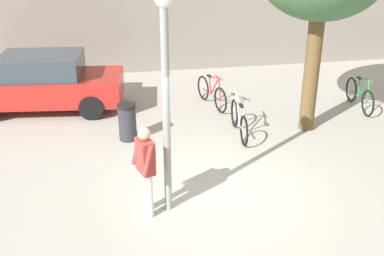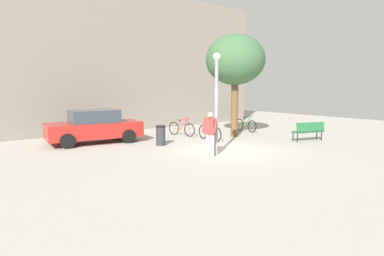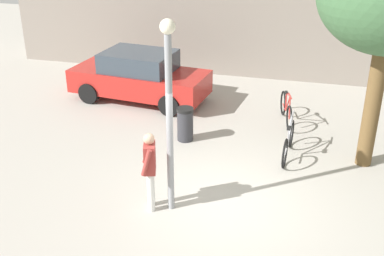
{
  "view_description": "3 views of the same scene",
  "coord_description": "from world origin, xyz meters",
  "views": [
    {
      "loc": [
        -1.82,
        -7.56,
        4.76
      ],
      "look_at": [
        -0.26,
        0.91,
        0.92
      ],
      "focal_mm": 43.41,
      "sensor_mm": 36.0,
      "label": 1
    },
    {
      "loc": [
        -9.15,
        -9.65,
        2.58
      ],
      "look_at": [
        -0.27,
        1.9,
        0.75
      ],
      "focal_mm": 30.47,
      "sensor_mm": 36.0,
      "label": 2
    },
    {
      "loc": [
        1.54,
        -8.37,
        5.63
      ],
      "look_at": [
        -0.98,
        1.25,
        1.0
      ],
      "focal_mm": 45.3,
      "sensor_mm": 36.0,
      "label": 3
    }
  ],
  "objects": [
    {
      "name": "plaza_tree",
      "position": [
        2.93,
        2.42,
        3.94
      ],
      "size": [
        3.03,
        3.03,
        5.27
      ],
      "color": "brown",
      "rests_on": "ground_plane"
    },
    {
      "name": "park_bench",
      "position": [
        4.75,
        -0.79,
        0.55
      ],
      "size": [
        1.67,
        0.9,
        0.92
      ],
      "color": "#236038",
      "rests_on": "ground_plane"
    },
    {
      "name": "bicycle_red",
      "position": [
        0.93,
        4.38,
        0.38
      ],
      "size": [
        0.47,
        1.77,
        0.97
      ],
      "color": "black",
      "rests_on": "ground_plane"
    },
    {
      "name": "bicycle_green",
      "position": [
        4.91,
        3.45,
        0.38
      ],
      "size": [
        0.22,
        1.81,
        0.97
      ],
      "color": "black",
      "rests_on": "ground_plane"
    },
    {
      "name": "parked_car_red",
      "position": [
        -3.62,
        4.96,
        0.77
      ],
      "size": [
        4.37,
        2.19,
        1.55
      ],
      "color": "#AD231E",
      "rests_on": "ground_plane"
    },
    {
      "name": "building_facade",
      "position": [
        0.0,
        8.97,
        4.13
      ],
      "size": [
        19.05,
        2.0,
        8.27
      ],
      "primitive_type": "cube",
      "color": "gray",
      "rests_on": "ground_plane"
    },
    {
      "name": "trash_bin",
      "position": [
        -1.5,
        2.58,
        0.45
      ],
      "size": [
        0.44,
        0.44,
        0.89
      ],
      "color": "#2D2D33",
      "rests_on": "ground_plane"
    },
    {
      "name": "ground_plane",
      "position": [
        0.0,
        0.0,
        0.0
      ],
      "size": [
        36.0,
        36.0,
        0.0
      ],
      "primitive_type": "plane",
      "color": "#A8A399"
    },
    {
      "name": "person_by_lamppost",
      "position": [
        -1.34,
        -0.6,
        0.97
      ],
      "size": [
        0.41,
        0.63,
        1.67
      ],
      "color": "white",
      "rests_on": "ground_plane"
    },
    {
      "name": "lamppost",
      "position": [
        -0.95,
        -0.5,
        2.29
      ],
      "size": [
        0.28,
        0.28,
        3.85
      ],
      "color": "gray",
      "rests_on": "ground_plane"
    },
    {
      "name": "bicycle_silver",
      "position": [
        1.15,
        2.33,
        0.38
      ],
      "size": [
        0.17,
        1.81,
        0.97
      ],
      "color": "black",
      "rests_on": "ground_plane"
    }
  ]
}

